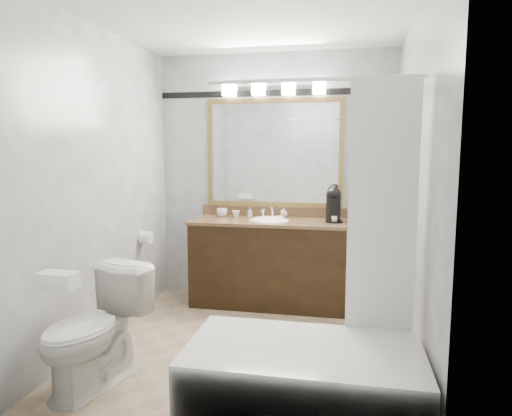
{
  "coord_description": "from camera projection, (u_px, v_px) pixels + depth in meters",
  "views": [
    {
      "loc": [
        0.75,
        -3.33,
        1.54
      ],
      "look_at": [
        0.0,
        0.35,
        1.05
      ],
      "focal_mm": 32.0,
      "sensor_mm": 36.0,
      "label": 1
    }
  ],
  "objects": [
    {
      "name": "tissue_box",
      "position": [
        58.0,
        280.0,
        2.55
      ],
      "size": [
        0.22,
        0.13,
        0.09
      ],
      "primitive_type": "cube",
      "rotation": [
        0.0,
        0.0,
        -0.06
      ],
      "color": "white",
      "rests_on": "toilet"
    },
    {
      "name": "soap_bar",
      "position": [
        279.0,
        217.0,
        4.56
      ],
      "size": [
        0.09,
        0.07,
        0.03
      ],
      "primitive_type": "cube",
      "rotation": [
        0.0,
        0.0,
        0.33
      ],
      "color": "beige",
      "rests_on": "vanity"
    },
    {
      "name": "accent_stripe",
      "position": [
        275.0,
        93.0,
        4.57
      ],
      "size": [
        2.4,
        0.01,
        0.06
      ],
      "primitive_type": "cube",
      "color": "black",
      "rests_on": "room"
    },
    {
      "name": "toilet",
      "position": [
        94.0,
        330.0,
        2.93
      ],
      "size": [
        0.6,
        0.83,
        0.76
      ],
      "primitive_type": "imported",
      "rotation": [
        0.0,
        0.0,
        -0.26
      ],
      "color": "white",
      "rests_on": "ground"
    },
    {
      "name": "bathtub",
      "position": [
        308.0,
        374.0,
        2.56
      ],
      "size": [
        1.3,
        0.75,
        1.96
      ],
      "color": "white",
      "rests_on": "ground"
    },
    {
      "name": "soap_bottle_b",
      "position": [
        284.0,
        213.0,
        4.64
      ],
      "size": [
        0.08,
        0.08,
        0.09
      ],
      "primitive_type": "imported",
      "rotation": [
        0.0,
        0.0,
        0.15
      ],
      "color": "white",
      "rests_on": "vanity"
    },
    {
      "name": "soap_bottle_a",
      "position": [
        250.0,
        212.0,
        4.66
      ],
      "size": [
        0.05,
        0.05,
        0.1
      ],
      "primitive_type": "imported",
      "rotation": [
        0.0,
        0.0,
        0.17
      ],
      "color": "white",
      "rests_on": "vanity"
    },
    {
      "name": "room",
      "position": [
        247.0,
        188.0,
        3.42
      ],
      "size": [
        2.42,
        2.62,
        2.52
      ],
      "color": "tan",
      "rests_on": "ground"
    },
    {
      "name": "cup_left",
      "position": [
        222.0,
        212.0,
        4.7
      ],
      "size": [
        0.13,
        0.13,
        0.09
      ],
      "primitive_type": "imported",
      "rotation": [
        0.0,
        0.0,
        -0.3
      ],
      "color": "white",
      "rests_on": "vanity"
    },
    {
      "name": "coffee_maker",
      "position": [
        334.0,
        204.0,
        4.36
      ],
      "size": [
        0.17,
        0.21,
        0.33
      ],
      "rotation": [
        0.0,
        0.0,
        0.18
      ],
      "color": "black",
      "rests_on": "vanity"
    },
    {
      "name": "mirror",
      "position": [
        274.0,
        153.0,
        4.64
      ],
      "size": [
        1.4,
        0.04,
        1.1
      ],
      "color": "olive",
      "rests_on": "room"
    },
    {
      "name": "vanity_light_bar",
      "position": [
        274.0,
        89.0,
        4.5
      ],
      "size": [
        1.02,
        0.14,
        0.12
      ],
      "color": "silver",
      "rests_on": "room"
    },
    {
      "name": "tp_roll",
      "position": [
        146.0,
        237.0,
        4.36
      ],
      "size": [
        0.11,
        0.12,
        0.12
      ],
      "primitive_type": "cylinder",
      "rotation": [
        0.0,
        1.57,
        0.0
      ],
      "color": "white",
      "rests_on": "room"
    },
    {
      "name": "cup_right",
      "position": [
        236.0,
        214.0,
        4.63
      ],
      "size": [
        0.08,
        0.08,
        0.07
      ],
      "primitive_type": "imported",
      "rotation": [
        0.0,
        0.0,
        -0.08
      ],
      "color": "white",
      "rests_on": "vanity"
    },
    {
      "name": "vanity",
      "position": [
        269.0,
        261.0,
        4.51
      ],
      "size": [
        1.53,
        0.58,
        0.97
      ],
      "color": "black",
      "rests_on": "ground"
    }
  ]
}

